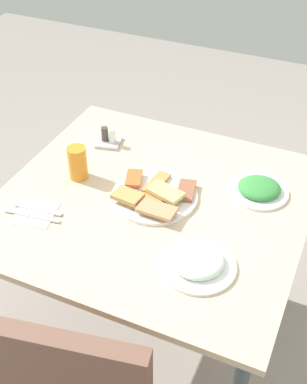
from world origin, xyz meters
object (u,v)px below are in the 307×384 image
at_px(condiment_caddy, 109,139).
at_px(soda_can, 78,163).
at_px(spoon, 32,216).
at_px(fork, 38,209).
at_px(salad_plate_greens, 198,263).
at_px(paper_napkin, 35,213).
at_px(salad_plate_rice, 259,189).
at_px(dining_table, 153,219).
at_px(pide_platter, 154,195).

bearing_deg(condiment_caddy, soda_can, 90.74).
bearing_deg(spoon, fork, -97.09).
distance_m(salad_plate_greens, paper_napkin, 0.56).
xyz_separation_m(salad_plate_rice, spoon, (0.64, 0.42, -0.01)).
relative_size(dining_table, salad_plate_greens, 4.55).
bearing_deg(fork, paper_napkin, 84.30).
xyz_separation_m(dining_table, salad_plate_rice, (-0.31, -0.18, 0.10)).
bearing_deg(dining_table, salad_plate_greens, 137.35).
relative_size(pide_platter, salad_plate_rice, 1.45).
height_order(pide_platter, condiment_caddy, condiment_caddy).
distance_m(salad_plate_greens, salad_plate_rice, 0.41).
distance_m(soda_can, paper_napkin, 0.24).
distance_m(dining_table, paper_napkin, 0.40).
height_order(salad_plate_rice, spoon, salad_plate_rice).
xyz_separation_m(soda_can, spoon, (0.03, 0.25, -0.06)).
height_order(dining_table, soda_can, soda_can).
distance_m(pide_platter, paper_napkin, 0.40).
distance_m(fork, spoon, 0.04).
bearing_deg(paper_napkin, salad_plate_rice, -147.84).
bearing_deg(condiment_caddy, salad_plate_greens, 138.96).
bearing_deg(pide_platter, paper_napkin, 35.23).
relative_size(salad_plate_greens, fork, 1.31).
relative_size(spoon, condiment_caddy, 1.81).
xyz_separation_m(fork, spoon, (0.00, 0.04, 0.00)).
xyz_separation_m(dining_table, soda_can, (0.29, -0.01, 0.15)).
bearing_deg(spoon, dining_table, -150.80).
bearing_deg(pide_platter, salad_plate_rice, -151.24).
relative_size(salad_plate_greens, spoon, 1.14).
distance_m(soda_can, fork, 0.22).
bearing_deg(pide_platter, spoon, 37.31).
bearing_deg(fork, salad_plate_greens, 171.88).
xyz_separation_m(soda_can, fork, (0.03, 0.21, -0.06)).
bearing_deg(soda_can, fork, 82.12).
distance_m(salad_plate_rice, spoon, 0.76).
height_order(salad_plate_greens, spoon, salad_plate_greens).
height_order(dining_table, condiment_caddy, condiment_caddy).
distance_m(salad_plate_rice, soda_can, 0.63).
relative_size(dining_table, fork, 5.98).
relative_size(dining_table, pide_platter, 3.47).
xyz_separation_m(salad_plate_rice, condiment_caddy, (0.61, -0.06, 0.00)).
relative_size(paper_napkin, fork, 0.75).
distance_m(dining_table, fork, 0.39).
height_order(salad_plate_rice, fork, salad_plate_rice).
distance_m(pide_platter, salad_plate_greens, 0.34).
relative_size(salad_plate_greens, salad_plate_rice, 1.10).
distance_m(salad_plate_rice, paper_napkin, 0.75).
relative_size(pide_platter, soda_can, 2.39).
bearing_deg(soda_can, salad_plate_greens, 156.20).
bearing_deg(fork, salad_plate_rice, -154.71).
relative_size(soda_can, paper_napkin, 0.96).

